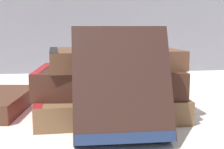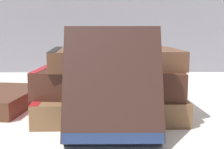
{
  "view_description": "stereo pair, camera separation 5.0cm",
  "coord_description": "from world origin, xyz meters",
  "px_view_note": "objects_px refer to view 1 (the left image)",
  "views": [
    {
      "loc": [
        -0.04,
        -0.43,
        0.14
      ],
      "look_at": [
        0.01,
        0.03,
        0.07
      ],
      "focal_mm": 50.0,
      "sensor_mm": 36.0,
      "label": 1
    },
    {
      "loc": [
        0.01,
        -0.44,
        0.14
      ],
      "look_at": [
        0.01,
        0.03,
        0.07
      ],
      "focal_mm": 50.0,
      "sensor_mm": 36.0,
      "label": 2
    }
  ],
  "objects_px": {
    "book_flat_bottom": "(105,104)",
    "pocket_watch": "(137,47)",
    "reading_glasses": "(79,96)",
    "book_flat_middle": "(105,80)",
    "book_flat_top": "(110,58)",
    "book_leaning_front": "(122,89)"
  },
  "relations": [
    {
      "from": "book_flat_bottom",
      "to": "pocket_watch",
      "type": "height_order",
      "value": "pocket_watch"
    },
    {
      "from": "book_flat_bottom",
      "to": "reading_glasses",
      "type": "relative_size",
      "value": 1.88
    },
    {
      "from": "book_flat_middle",
      "to": "pocket_watch",
      "type": "relative_size",
      "value": 4.33
    },
    {
      "from": "book_flat_top",
      "to": "pocket_watch",
      "type": "relative_size",
      "value": 3.87
    },
    {
      "from": "reading_glasses",
      "to": "book_flat_bottom",
      "type": "bearing_deg",
      "value": -52.6
    },
    {
      "from": "book_flat_middle",
      "to": "reading_glasses",
      "type": "relative_size",
      "value": 1.92
    },
    {
      "from": "book_flat_top",
      "to": "reading_glasses",
      "type": "xyz_separation_m",
      "value": [
        -0.05,
        0.13,
        -0.09
      ]
    },
    {
      "from": "book_flat_top",
      "to": "book_leaning_front",
      "type": "bearing_deg",
      "value": -93.97
    },
    {
      "from": "book_flat_bottom",
      "to": "book_flat_middle",
      "type": "relative_size",
      "value": 0.98
    },
    {
      "from": "book_flat_top",
      "to": "pocket_watch",
      "type": "bearing_deg",
      "value": 2.5
    },
    {
      "from": "book_flat_bottom",
      "to": "reading_glasses",
      "type": "xyz_separation_m",
      "value": [
        -0.04,
        0.14,
        -0.02
      ]
    },
    {
      "from": "book_leaning_front",
      "to": "pocket_watch",
      "type": "distance_m",
      "value": 0.14
    },
    {
      "from": "book_flat_middle",
      "to": "book_leaning_front",
      "type": "relative_size",
      "value": 1.65
    },
    {
      "from": "book_flat_middle",
      "to": "book_flat_bottom",
      "type": "bearing_deg",
      "value": -93.25
    },
    {
      "from": "pocket_watch",
      "to": "book_leaning_front",
      "type": "bearing_deg",
      "value": -109.02
    },
    {
      "from": "book_flat_bottom",
      "to": "book_leaning_front",
      "type": "height_order",
      "value": "book_leaning_front"
    },
    {
      "from": "pocket_watch",
      "to": "reading_glasses",
      "type": "height_order",
      "value": "pocket_watch"
    },
    {
      "from": "book_flat_middle",
      "to": "reading_glasses",
      "type": "distance_m",
      "value": 0.14
    },
    {
      "from": "reading_glasses",
      "to": "book_leaning_front",
      "type": "bearing_deg",
      "value": -57.54
    },
    {
      "from": "book_flat_middle",
      "to": "reading_glasses",
      "type": "bearing_deg",
      "value": 111.9
    },
    {
      "from": "book_flat_middle",
      "to": "book_leaning_front",
      "type": "bearing_deg",
      "value": -82.0
    },
    {
      "from": "book_leaning_front",
      "to": "reading_glasses",
      "type": "xyz_separation_m",
      "value": [
        -0.05,
        0.25,
        -0.06
      ]
    }
  ]
}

